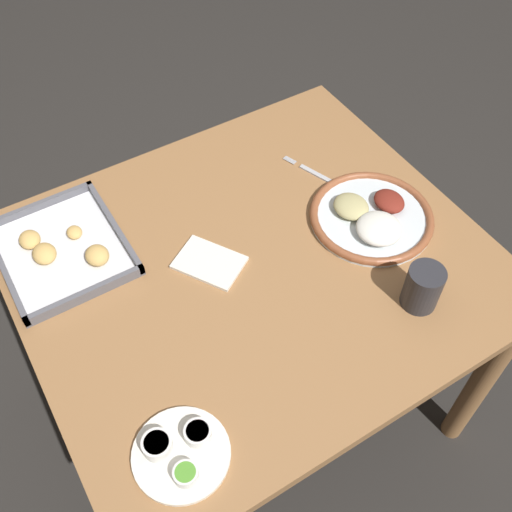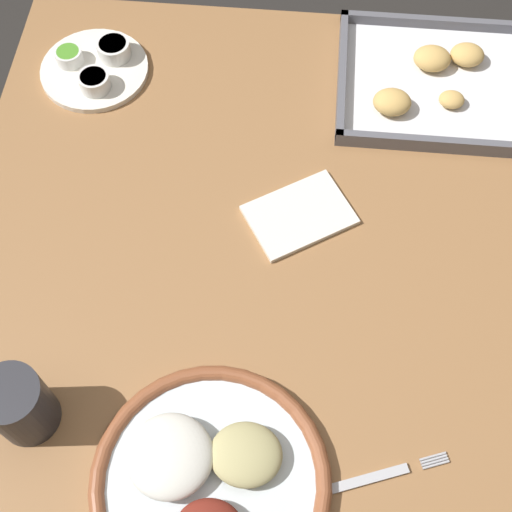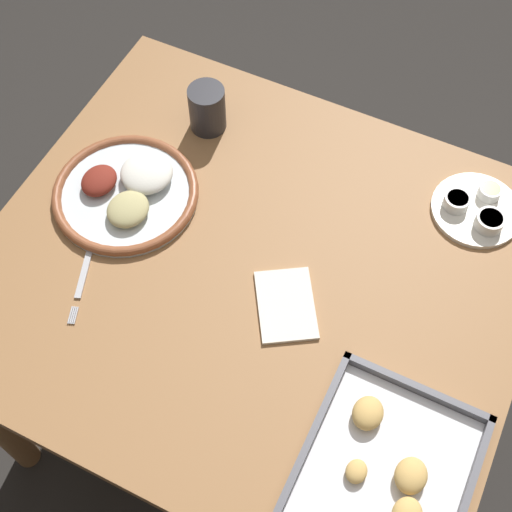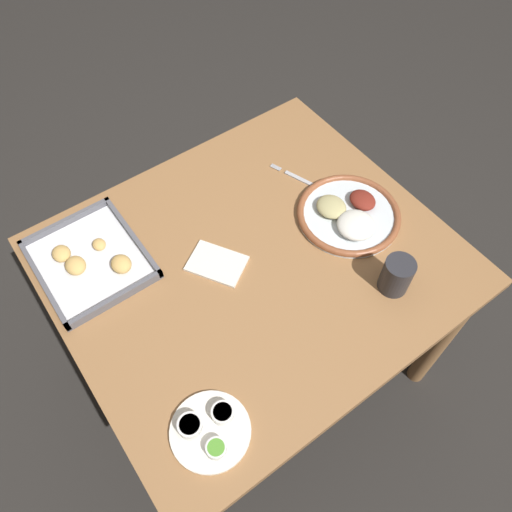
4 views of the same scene
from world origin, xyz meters
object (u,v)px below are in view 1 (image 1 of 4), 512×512
Objects in this scene: dinner_plate at (372,217)px; napkin at (209,263)px; drinking_cup at (423,287)px; baking_tray at (62,249)px; fork at (321,177)px; saucer_plate at (180,451)px.

napkin is (0.09, 0.39, -0.01)m from dinner_plate.
dinner_plate is at bearing -14.22° from drinking_cup.
baking_tray is 0.80m from drinking_cup.
drinking_cup reaches higher than baking_tray.
fork is at bearing -75.77° from napkin.
drinking_cup is 0.47m from napkin.
napkin is at bearing 45.72° from drinking_cup.
saucer_plate is 0.56m from baking_tray.
drinking_cup is at bearing 154.08° from fork.
baking_tray is at bearing 1.83° from saucer_plate.
dinner_plate reaches higher than fork.
saucer_plate is 1.00× the size of napkin.
drinking_cup reaches higher than saucer_plate.
saucer_plate is at bearing 105.61° from fork.
saucer_plate is at bearing 112.50° from dinner_plate.
drinking_cup is (-0.42, 0.04, 0.05)m from fork.
dinner_plate reaches higher than napkin.
fork is 0.66m from baking_tray.
saucer_plate is at bearing 93.02° from drinking_cup.
saucer_plate is 0.44m from napkin.
dinner_plate is 0.70m from saucer_plate.
baking_tray is at bearing 66.39° from dinner_plate.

